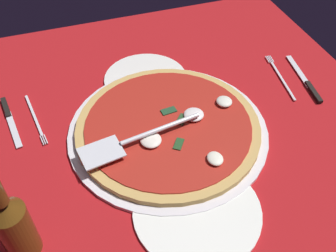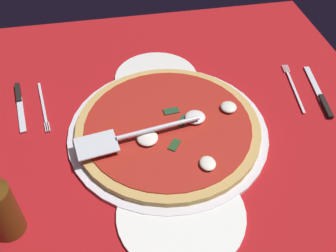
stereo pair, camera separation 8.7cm
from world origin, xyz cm
name	(u,v)px [view 2 (the right image)]	position (x,y,z in cm)	size (l,w,h in cm)	color
ground_plane	(176,126)	(0.00, 0.00, -0.40)	(102.09, 102.09, 0.80)	#A41519
checker_pattern	(176,125)	(0.00, 0.00, 0.05)	(102.09, 102.09, 0.10)	white
pizza_pan	(168,131)	(-2.17, 2.37, 0.69)	(45.35, 45.35, 1.18)	silver
dinner_plate_left	(181,214)	(-23.93, 3.92, 0.60)	(24.57, 24.57, 1.00)	white
dinner_plate_right	(156,78)	(17.77, 1.82, 0.60)	(21.72, 21.72, 1.00)	white
pizza	(169,127)	(-2.26, 2.22, 2.13)	(41.71, 41.71, 3.03)	tan
pizza_server	(130,136)	(-5.81, 11.27, 4.65)	(7.93, 27.58, 1.00)	silver
place_setting_near	(307,93)	(4.76, -34.97, 0.46)	(21.93, 15.03, 1.40)	white
place_setting_far	(31,105)	(12.80, 33.79, 0.45)	(20.86, 14.70, 1.40)	white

